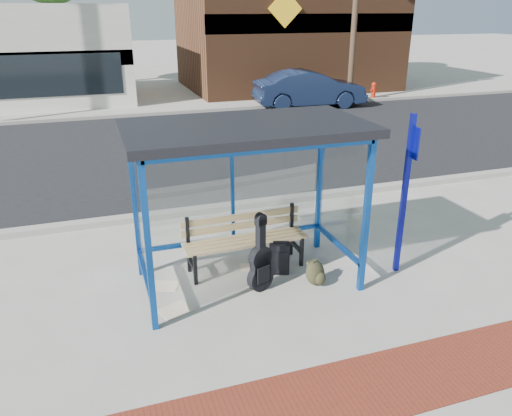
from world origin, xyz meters
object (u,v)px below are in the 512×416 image
object	(u,v)px
guitar_bag	(261,264)
fire_hydrant	(374,90)
bench	(244,237)
parked_car	(310,89)
suitcase	(279,258)
backpack	(316,273)

from	to	relation	value
guitar_bag	fire_hydrant	bearing A→B (deg)	32.98
bench	guitar_bag	xyz separation A→B (m)	(0.01, -0.75, -0.10)
bench	fire_hydrant	xyz separation A→B (m)	(10.24, 13.15, -0.12)
guitar_bag	bench	bearing A→B (deg)	69.85
parked_car	fire_hydrant	distance (m)	3.72
suitcase	fire_hydrant	size ratio (longest dim) A/B	0.73
parked_car	guitar_bag	bearing A→B (deg)	157.57
guitar_bag	parked_car	size ratio (longest dim) A/B	0.25
backpack	suitcase	bearing A→B (deg)	107.93
bench	guitar_bag	bearing A→B (deg)	-90.66
guitar_bag	suitcase	size ratio (longest dim) A/B	2.12
guitar_bag	suitcase	distance (m)	0.62
bench	parked_car	bearing A→B (deg)	60.29
bench	backpack	bearing A→B (deg)	-47.09
guitar_bag	backpack	world-z (taller)	guitar_bag
bench	backpack	xyz separation A→B (m)	(0.84, -0.87, -0.34)
bench	suitcase	world-z (taller)	bench
parked_car	fire_hydrant	bearing A→B (deg)	-71.09
suitcase	backpack	world-z (taller)	suitcase
guitar_bag	parked_car	world-z (taller)	parked_car
suitcase	fire_hydrant	bearing A→B (deg)	72.98
backpack	guitar_bag	bearing A→B (deg)	152.27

